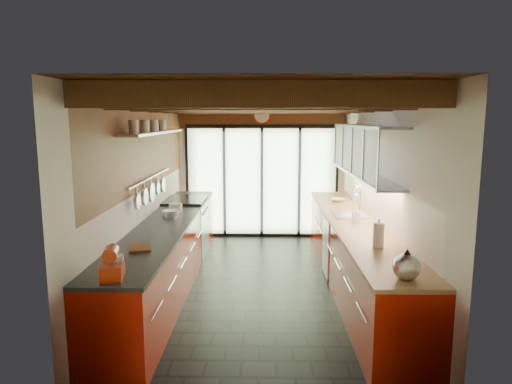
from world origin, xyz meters
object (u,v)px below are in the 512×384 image
(stand_mixer, at_px, (113,265))
(paper_towel, at_px, (379,235))
(soap_bottle, at_px, (356,214))
(kettle, at_px, (407,265))
(bowl, at_px, (338,200))

(stand_mixer, height_order, paper_towel, paper_towel)
(paper_towel, xyz_separation_m, soap_bottle, (0.00, 1.22, -0.03))
(paper_towel, relative_size, soap_bottle, 1.55)
(kettle, bearing_deg, soap_bottle, 90.00)
(stand_mixer, height_order, bowl, stand_mixer)
(soap_bottle, relative_size, bowl, 0.89)
(stand_mixer, xyz_separation_m, kettle, (2.54, -0.01, 0.01))
(kettle, bearing_deg, bowl, 90.00)
(kettle, distance_m, soap_bottle, 2.20)
(kettle, xyz_separation_m, bowl, (-0.00, 3.70, -0.09))
(stand_mixer, bearing_deg, paper_towel, 20.87)
(soap_bottle, bearing_deg, stand_mixer, -139.23)
(stand_mixer, bearing_deg, kettle, -0.18)
(stand_mixer, relative_size, soap_bottle, 1.66)
(bowl, bearing_deg, paper_towel, -90.00)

